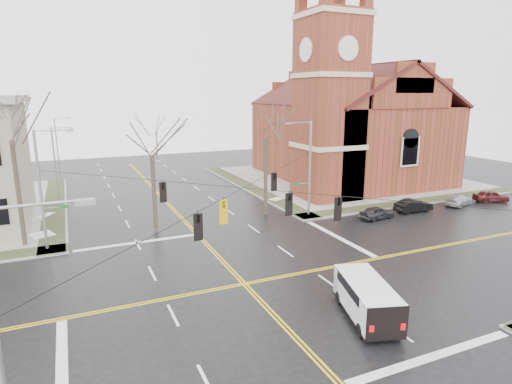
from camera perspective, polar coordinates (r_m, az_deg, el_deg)
name	(u,v)px	position (r m, az deg, el deg)	size (l,w,h in m)	color
ground	(244,284)	(27.49, -1.57, -12.15)	(120.00, 120.00, 0.00)	black
sidewalks	(244,283)	(27.45, -1.58, -12.01)	(80.00, 80.00, 0.17)	gray
road_markings	(244,284)	(27.48, -1.57, -12.14)	(100.00, 100.00, 0.01)	gold
church	(345,118)	(58.83, 11.81, 9.66)	(24.28, 27.48, 27.50)	brown
signal_pole_ne	(308,166)	(40.81, 6.99, 3.47)	(2.75, 0.22, 9.00)	gray
signal_pole_nw	(43,187)	(35.22, -26.56, 0.62)	(2.75, 0.22, 9.00)	gray
signal_pole_sw	(7,362)	(13.51, -30.25, -19.04)	(2.75, 0.22, 9.00)	gray
span_wires	(244,188)	(25.46, -1.66, 0.56)	(23.02, 23.02, 0.03)	black
traffic_signals	(248,203)	(25.04, -1.07, -1.41)	(8.21, 8.26, 1.30)	black
streetlight_north_a	(56,161)	(51.54, -25.10, 3.80)	(2.30, 0.20, 8.00)	gray
streetlight_north_b	(58,142)	(71.39, -24.93, 6.09)	(2.30, 0.20, 8.00)	gray
cargo_van	(365,295)	(24.14, 14.35, -13.21)	(3.53, 5.65, 2.02)	white
parked_car_a	(377,213)	(42.17, 15.82, -2.66)	(1.46, 3.62, 1.23)	black
parked_car_b	(414,205)	(45.78, 20.27, -1.70)	(1.38, 3.97, 1.31)	black
parked_car_c	(459,200)	(50.35, 25.48, -0.96)	(1.62, 3.98, 1.15)	#B1B1B3
parked_car_d	(491,196)	(53.52, 28.87, -0.49)	(1.50, 3.72, 1.27)	#4A1517
tree_nw_far	(10,133)	(36.42, -29.92, 6.82)	(4.00, 4.00, 12.20)	#372D23
tree_nw_near	(152,150)	(36.83, -13.73, 5.42)	(4.00, 4.00, 9.68)	#372D23
tree_ne	(266,133)	(40.42, 1.32, 7.89)	(4.00, 4.00, 11.10)	#372D23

